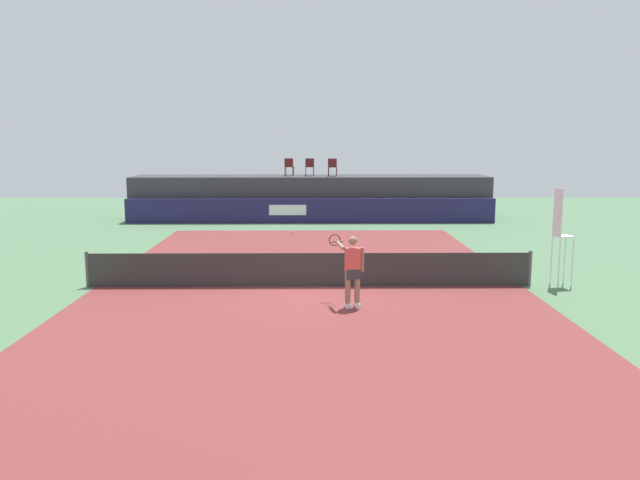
# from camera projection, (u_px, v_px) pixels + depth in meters

# --- Properties ---
(ground_plane) EXTENTS (48.00, 48.00, 0.00)m
(ground_plane) POSITION_uv_depth(u_px,v_px,m) (310.00, 265.00, 21.08)
(ground_plane) COLOR #4C704C
(court_inner) EXTENTS (12.00, 22.00, 0.00)m
(court_inner) POSITION_uv_depth(u_px,v_px,m) (309.00, 286.00, 18.12)
(court_inner) COLOR maroon
(court_inner) RESTS_ON ground
(sponsor_wall) EXTENTS (18.00, 0.22, 1.20)m
(sponsor_wall) POSITION_uv_depth(u_px,v_px,m) (311.00, 211.00, 31.35)
(sponsor_wall) COLOR #231E4C
(sponsor_wall) RESTS_ON ground
(spectator_platform) EXTENTS (18.00, 2.80, 2.20)m
(spectator_platform) POSITION_uv_depth(u_px,v_px,m) (311.00, 197.00, 33.05)
(spectator_platform) COLOR #38383D
(spectator_platform) RESTS_ON ground
(spectator_chair_far_left) EXTENTS (0.48, 0.48, 0.89)m
(spectator_chair_far_left) POSITION_uv_depth(u_px,v_px,m) (289.00, 166.00, 32.86)
(spectator_chair_far_left) COLOR #561919
(spectator_chair_far_left) RESTS_ON spectator_platform
(spectator_chair_left) EXTENTS (0.45, 0.45, 0.89)m
(spectator_chair_left) POSITION_uv_depth(u_px,v_px,m) (310.00, 166.00, 32.82)
(spectator_chair_left) COLOR #561919
(spectator_chair_left) RESTS_ON spectator_platform
(spectator_chair_center) EXTENTS (0.47, 0.47, 0.89)m
(spectator_chair_center) POSITION_uv_depth(u_px,v_px,m) (332.00, 166.00, 32.56)
(spectator_chair_center) COLOR #561919
(spectator_chair_center) RESTS_ON spectator_platform
(umpire_chair) EXTENTS (0.51, 0.51, 2.76)m
(umpire_chair) POSITION_uv_depth(u_px,v_px,m) (560.00, 230.00, 17.93)
(umpire_chair) COLOR white
(umpire_chair) RESTS_ON ground
(tennis_net) EXTENTS (12.40, 0.02, 0.95)m
(tennis_net) POSITION_uv_depth(u_px,v_px,m) (309.00, 270.00, 18.04)
(tennis_net) COLOR #2D2D2D
(tennis_net) RESTS_ON ground
(net_post_near) EXTENTS (0.10, 0.10, 1.00)m
(net_post_near) POSITION_uv_depth(u_px,v_px,m) (87.00, 269.00, 17.97)
(net_post_near) COLOR #4C4C51
(net_post_near) RESTS_ON ground
(net_post_far) EXTENTS (0.10, 0.10, 1.00)m
(net_post_far) POSITION_uv_depth(u_px,v_px,m) (530.00, 268.00, 18.11)
(net_post_far) COLOR #4C4C51
(net_post_far) RESTS_ON ground
(tennis_player) EXTENTS (0.84, 1.12, 1.77)m
(tennis_player) POSITION_uv_depth(u_px,v_px,m) (352.00, 269.00, 15.78)
(tennis_player) COLOR white
(tennis_player) RESTS_ON court_inner
(tennis_ball) EXTENTS (0.07, 0.07, 0.07)m
(tennis_ball) POSITION_uv_depth(u_px,v_px,m) (293.00, 232.00, 28.25)
(tennis_ball) COLOR #D8EA33
(tennis_ball) RESTS_ON court_inner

